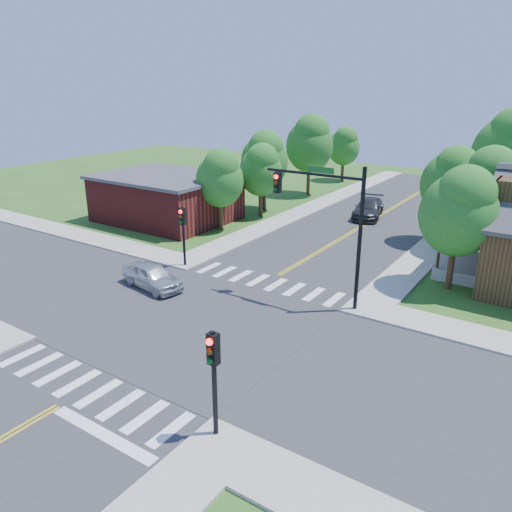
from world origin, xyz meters
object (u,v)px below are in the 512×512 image
Objects in this scene: signal_pole_se at (213,365)px; car_dgrey at (368,209)px; car_silver at (152,277)px; signal_mast_ne at (329,212)px; signal_pole_nw at (183,225)px.

car_dgrey is at bearing 102.36° from signal_pole_se.
car_silver is (-10.44, 7.69, -1.97)m from signal_pole_se.
car_dgrey is at bearing 104.75° from signal_mast_ne.
car_silver is (0.76, -3.51, -1.97)m from signal_pole_nw.
car_silver is at bearing -77.79° from signal_pole_nw.
signal_pole_se is 13.12m from car_silver.
signal_mast_ne reaches higher than signal_pole_nw.
car_silver is 0.77× the size of car_dgrey.
signal_pole_nw is at bearing 22.22° from car_silver.
signal_pole_nw reaches higher than car_silver.
car_silver is at bearing -158.09° from signal_mast_ne.
signal_mast_ne is at bearing 98.56° from signal_pole_se.
signal_pole_se is 29.34m from car_dgrey.
signal_pole_se reaches higher than car_dgrey.
signal_pole_nw reaches higher than car_dgrey.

